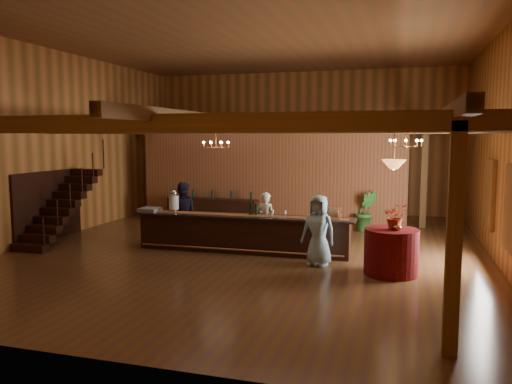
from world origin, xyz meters
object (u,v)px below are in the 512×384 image
(beverage_dispenser, at_px, (174,201))
(chandelier_right, at_px, (406,143))
(floor_plant, at_px, (366,211))
(tasting_bar, at_px, (242,233))
(round_table, at_px, (391,252))
(raffle_drum, at_px, (334,212))
(staff_second, at_px, (182,212))
(chandelier_left, at_px, (216,144))
(guest, at_px, (318,230))
(pendant_lamp, at_px, (394,164))
(bartender, at_px, (266,220))
(backbar_shelf, at_px, (212,212))

(beverage_dispenser, bearing_deg, chandelier_right, 12.12)
(beverage_dispenser, distance_m, chandelier_right, 6.26)
(floor_plant, bearing_deg, tasting_bar, -126.95)
(round_table, bearing_deg, tasting_bar, 163.60)
(raffle_drum, bearing_deg, chandelier_right, 38.18)
(staff_second, relative_size, floor_plant, 1.33)
(round_table, distance_m, floor_plant, 5.00)
(chandelier_left, height_order, guest, chandelier_left)
(chandelier_left, distance_m, staff_second, 2.16)
(pendant_lamp, relative_size, bartender, 0.59)
(beverage_dispenser, height_order, backbar_shelf, beverage_dispenser)
(raffle_drum, relative_size, floor_plant, 0.26)
(tasting_bar, bearing_deg, chandelier_right, 16.73)
(tasting_bar, relative_size, round_table, 5.00)
(raffle_drum, xyz_separation_m, backbar_shelf, (-4.57, 3.52, -0.69))
(chandelier_left, bearing_deg, pendant_lamp, -25.74)
(backbar_shelf, xyz_separation_m, chandelier_left, (1.01, -2.24, 2.32))
(round_table, height_order, floor_plant, floor_plant)
(raffle_drum, height_order, backbar_shelf, raffle_drum)
(chandelier_left, xyz_separation_m, staff_second, (-0.80, -0.61, -1.91))
(tasting_bar, bearing_deg, bartender, 52.53)
(chandelier_left, distance_m, bartender, 2.68)
(raffle_drum, height_order, floor_plant, floor_plant)
(round_table, bearing_deg, guest, 168.73)
(raffle_drum, xyz_separation_m, staff_second, (-4.36, 0.67, -0.29))
(tasting_bar, bearing_deg, guest, -21.31)
(backbar_shelf, bearing_deg, chandelier_right, -17.76)
(tasting_bar, distance_m, raffle_drum, 2.45)
(round_table, bearing_deg, chandelier_right, 84.22)
(raffle_drum, bearing_deg, guest, -108.05)
(chandelier_left, xyz_separation_m, chandelier_right, (5.19, 0.00, 0.07))
(raffle_drum, xyz_separation_m, guest, (-0.25, -0.78, -0.31))
(beverage_dispenser, distance_m, raffle_drum, 4.29)
(floor_plant, bearing_deg, guest, -99.43)
(pendant_lamp, bearing_deg, bartender, 152.18)
(pendant_lamp, relative_size, guest, 0.55)
(tasting_bar, height_order, pendant_lamp, pendant_lamp)
(tasting_bar, xyz_separation_m, guest, (2.11, -0.78, 0.34))
(raffle_drum, distance_m, chandelier_right, 2.68)
(chandelier_right, bearing_deg, backbar_shelf, 160.12)
(round_table, xyz_separation_m, pendant_lamp, (0.00, 0.00, 1.90))
(bartender, height_order, staff_second, staff_second)
(beverage_dispenser, bearing_deg, staff_second, 95.96)
(staff_second, bearing_deg, bartender, 159.11)
(round_table, bearing_deg, chandelier_left, 154.26)
(round_table, xyz_separation_m, chandelier_left, (-4.95, 2.38, 2.26))
(staff_second, xyz_separation_m, floor_plant, (4.87, 3.15, -0.21))
(backbar_shelf, relative_size, floor_plant, 2.47)
(beverage_dispenser, bearing_deg, raffle_drum, -0.14)
(chandelier_right, bearing_deg, round_table, -95.78)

